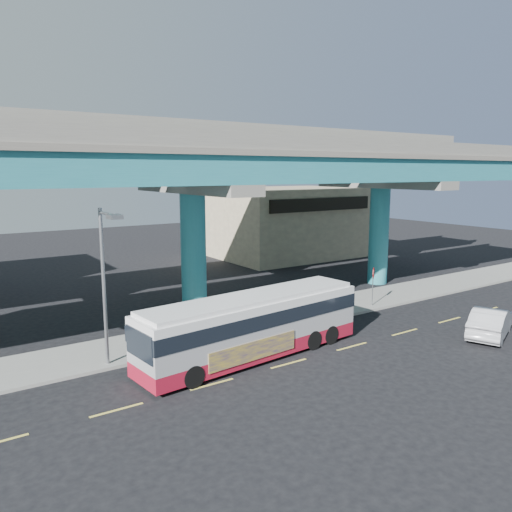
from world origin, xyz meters
TOP-DOWN VIEW (x-y plane):
  - ground at (0.00, 0.00)m, footprint 120.00×120.00m
  - sidewalk at (0.00, 5.50)m, footprint 70.00×4.00m
  - lane_markings at (-0.00, -0.30)m, footprint 58.00×0.12m
  - viaduct at (-0.00, 9.11)m, footprint 52.00×12.40m
  - building_beige at (18.00, 22.98)m, footprint 14.00×10.23m
  - transit_bus at (-0.86, 1.32)m, footprint 11.81×3.60m
  - sedan at (11.22, -3.24)m, footprint 4.96×5.88m
  - street_lamp at (-6.94, 3.46)m, footprint 0.50×2.31m
  - stop_sign at (10.27, 4.18)m, footprint 0.62×0.47m

SIDE VIEW (x-z plane):
  - ground at x=0.00m, z-range 0.00..0.00m
  - lane_markings at x=0.00m, z-range 0.00..0.01m
  - sidewalk at x=0.00m, z-range 0.00..0.15m
  - sedan at x=11.22m, z-range 0.00..1.56m
  - transit_bus at x=-0.86m, z-range 0.14..3.13m
  - stop_sign at x=10.27m, z-range 0.69..3.18m
  - building_beige at x=18.00m, z-range 0.01..7.01m
  - street_lamp at x=-6.94m, z-range 1.25..8.22m
  - viaduct at x=0.00m, z-range 3.29..14.99m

